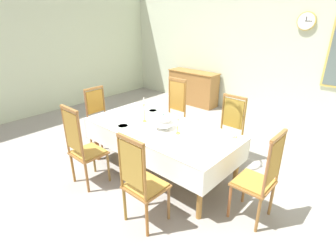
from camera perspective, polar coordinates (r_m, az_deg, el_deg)
The scene contains 22 objects.
ground at distance 4.43m, azimuth 1.04°, elevation -8.50°, with size 8.11×6.24×0.04m, color gray.
back_wall at distance 6.53m, azimuth 20.54°, elevation 17.03°, with size 8.11×0.08×3.53m, color beige.
left_wall at distance 7.17m, azimuth -25.62°, elevation 16.70°, with size 0.08×6.24×3.53m, color beige.
dining_table at distance 3.90m, azimuth -1.70°, elevation -1.31°, with size 2.33×1.10×0.76m.
tablecloth at distance 3.91m, azimuth -1.70°, elevation -1.39°, with size 2.35×1.12×0.34m.
chair_south_a at distance 3.83m, azimuth -18.12°, elevation -4.35°, with size 0.44×0.42×1.22m.
chair_north_a at distance 4.95m, azimuth 1.09°, elevation 3.20°, with size 0.44×0.42×1.23m.
chair_south_b at distance 2.99m, azimuth -5.88°, elevation -11.89°, with size 0.44×0.42×1.17m.
chair_north_b at distance 4.33m, azimuth 13.03°, elevation -0.88°, with size 0.44×0.42×1.14m.
chair_head_west at distance 5.08m, azimuth -14.63°, elevation 2.33°, with size 0.42×0.44×1.08m.
chair_head_east at distance 3.21m, azimuth 19.55°, elevation -10.53°, with size 0.42×0.44×1.17m.
soup_tureen at distance 3.79m, azimuth -1.03°, elevation 1.04°, with size 0.30×0.30×0.24m.
candlestick_west at distance 4.04m, azimuth -5.26°, elevation 3.08°, with size 0.07×0.07×0.39m.
candlestick_east at distance 3.61m, azimuth 2.20°, elevation 0.19°, with size 0.07×0.07×0.33m.
bowl_near_left at distance 4.04m, azimuth -12.48°, elevation 0.52°, with size 0.17×0.17×0.04m.
bowl_near_right at distance 3.67m, azimuth 13.11°, elevation -1.97°, with size 0.16×0.16×0.03m.
bowl_far_left at distance 3.91m, azimuth -9.83°, elevation -0.10°, with size 0.18×0.18×0.03m.
bowl_far_right at distance 4.49m, azimuth -3.33°, elevation 3.29°, with size 0.16×0.16×0.03m.
spoon_primary at distance 4.15m, azimuth -13.12°, elevation 0.81°, with size 0.04×0.18×0.01m.
spoon_secondary at distance 3.66m, azimuth 14.71°, elevation -2.46°, with size 0.06×0.17×0.01m.
sideboard at distance 7.31m, azimuth 5.52°, elevation 8.36°, with size 1.44×0.48×0.90m.
mounted_clock at distance 6.18m, azimuth 28.08°, elevation 19.63°, with size 0.36×0.06×0.36m.
Camera 1 is at (2.46, -2.86, 2.30)m, focal length 27.81 mm.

